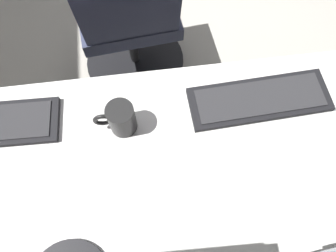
{
  "coord_description": "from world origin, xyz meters",
  "views": [
    {
      "loc": [
        0.27,
        1.81,
        1.56
      ],
      "look_at": [
        0.23,
        1.55,
        0.95
      ],
      "focal_mm": 33.17,
      "sensor_mm": 36.0,
      "label": 1
    }
  ],
  "objects_px": {
    "keyboard_spare": "(259,99)",
    "office_chair": "(129,20)",
    "coffee_mug": "(121,119)",
    "drawer_pedestal": "(43,222)"
  },
  "relations": [
    {
      "from": "drawer_pedestal",
      "to": "keyboard_spare",
      "type": "relative_size",
      "value": 1.63
    },
    {
      "from": "coffee_mug",
      "to": "drawer_pedestal",
      "type": "bearing_deg",
      "value": 26.8
    },
    {
      "from": "drawer_pedestal",
      "to": "keyboard_spare",
      "type": "distance_m",
      "value": 0.9
    },
    {
      "from": "keyboard_spare",
      "to": "coffee_mug",
      "type": "xyz_separation_m",
      "value": [
        0.41,
        0.03,
        0.04
      ]
    },
    {
      "from": "keyboard_spare",
      "to": "coffee_mug",
      "type": "bearing_deg",
      "value": 4.16
    },
    {
      "from": "keyboard_spare",
      "to": "office_chair",
      "type": "bearing_deg",
      "value": -58.27
    },
    {
      "from": "coffee_mug",
      "to": "office_chair",
      "type": "bearing_deg",
      "value": -93.4
    },
    {
      "from": "drawer_pedestal",
      "to": "office_chair",
      "type": "xyz_separation_m",
      "value": [
        -0.4,
        -0.82,
        0.11
      ]
    },
    {
      "from": "drawer_pedestal",
      "to": "keyboard_spare",
      "type": "bearing_deg",
      "value": -164.53
    },
    {
      "from": "keyboard_spare",
      "to": "office_chair",
      "type": "relative_size",
      "value": 0.44
    }
  ]
}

